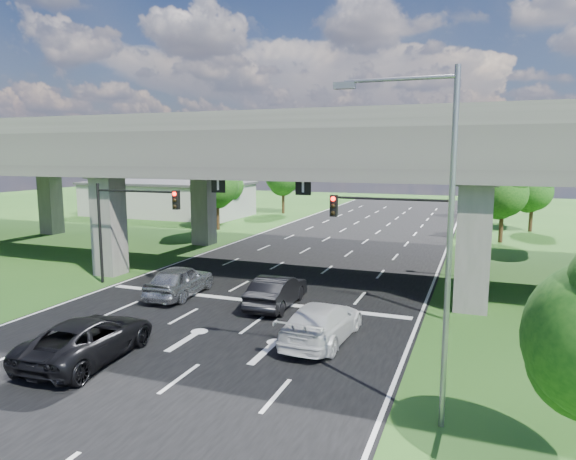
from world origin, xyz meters
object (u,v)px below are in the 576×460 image
Objects in this scene: car_silver at (180,281)px; car_trailing at (89,339)px; streetlight_near at (435,223)px; streetlight_beyond at (472,171)px; car_dark at (277,291)px; signal_right at (402,229)px; signal_left at (129,215)px; streetlight_far at (467,177)px; car_white at (322,322)px.

car_trailing is at bearing 96.72° from car_silver.
streetlight_near is 46.00m from streetlight_beyond.
car_dark reaches higher than car_trailing.
streetlight_beyond reaches higher than signal_right.
car_silver reaches higher than car_dark.
car_trailing is at bearing -60.35° from signal_left.
streetlight_far reaches higher than car_dark.
streetlight_far is at bearing -127.07° from car_silver.
streetlight_beyond is 41.41m from car_white.
car_trailing is (-12.40, 0.24, -5.01)m from streetlight_near.
streetlight_near reaches higher than signal_right.
streetlight_near reaches higher than car_trailing.
signal_right and signal_left have the same top height.
streetlight_beyond is 39.91m from car_silver.
streetlight_far is 1.98× the size of car_silver.
streetlight_far is at bearing -116.33° from car_trailing.
streetlight_far is 32.63m from car_trailing.
signal_left is 1.19× the size of car_silver.
car_dark is at bearing -171.11° from signal_right.
signal_right is 1.00× the size of signal_left.
signal_right is 12.19m from car_silver.
signal_right is 15.65m from signal_left.
car_white is (13.17, -4.77, -3.36)m from signal_left.
car_dark is (5.67, 0.05, -0.05)m from car_silver.
car_silver is 5.67m from car_dark.
signal_left reaches higher than car_trailing.
streetlight_near is (2.27, -9.94, 1.66)m from signal_right.
streetlight_near is 17.31m from car_silver.
car_white is (3.54, -3.83, -0.01)m from car_dark.
car_dark is at bearing -111.56° from streetlight_far.
car_white is (-4.75, 5.17, -5.02)m from streetlight_near.
streetlight_near is at bearing -90.00° from streetlight_beyond.
signal_left is at bearing -64.07° from car_trailing.
streetlight_beyond is at bearing -114.16° from car_silver.
streetlight_far is 25.77m from car_white.
car_dark is (-8.30, 9.00, -5.01)m from streetlight_near.
signal_left is 0.60× the size of streetlight_beyond.
car_trailing is at bearing 35.64° from car_white.
streetlight_beyond is at bearing 63.57° from signal_left.
car_white is at bearing 131.40° from car_dark.
streetlight_beyond is 47.68m from car_trailing.
car_silver is 8.85m from car_trailing.
car_silver is at bearing 147.36° from streetlight_near.
car_silver is at bearing -110.66° from streetlight_beyond.
car_silver is 0.87× the size of car_trailing.
car_white is at bearing -100.84° from streetlight_far.
streetlight_far reaches higher than car_silver.
streetlight_near is 1.81× the size of car_white.
signal_left is 5.24m from car_silver.
signal_left is at bearing 150.98° from streetlight_near.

